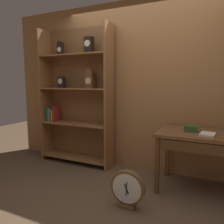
{
  "coord_description": "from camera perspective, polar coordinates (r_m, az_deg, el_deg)",
  "views": [
    {
      "loc": [
        1.06,
        -2.09,
        1.37
      ],
      "look_at": [
        -0.25,
        0.67,
        0.96
      ],
      "focal_mm": 35.72,
      "sensor_mm": 36.0,
      "label": 1
    }
  ],
  "objects": [
    {
      "name": "ground_plane",
      "position": [
        2.71,
        -1.52,
        -22.69
      ],
      "size": [
        10.0,
        10.0,
        0.0
      ],
      "primitive_type": "plane",
      "color": "brown"
    },
    {
      "name": "back_wood_panel",
      "position": [
        3.47,
        7.6,
        6.43
      ],
      "size": [
        4.8,
        0.05,
        2.6
      ],
      "primitive_type": "cube",
      "color": "#9E6B3D",
      "rests_on": "ground"
    },
    {
      "name": "bookshelf",
      "position": [
        3.79,
        -9.03,
        3.77
      ],
      "size": [
        1.28,
        0.33,
        2.26
      ],
      "color": "brown",
      "rests_on": "ground"
    },
    {
      "name": "toolbox_small",
      "position": [
        2.97,
        19.56,
        -4.03
      ],
      "size": [
        0.16,
        0.13,
        0.07
      ],
      "primitive_type": "cube",
      "color": "#2D5123",
      "rests_on": "workbench"
    },
    {
      "name": "open_repair_manual",
      "position": [
        2.84,
        23.29,
        -5.27
      ],
      "size": [
        0.18,
        0.23,
        0.02
      ],
      "primitive_type": "cube",
      "rotation": [
        0.0,
        0.0,
        -0.1
      ],
      "color": "silver",
      "rests_on": "workbench"
    },
    {
      "name": "workbench",
      "position": [
        2.95,
        23.14,
        -6.8
      ],
      "size": [
        1.17,
        0.69,
        0.75
      ],
      "color": "brown",
      "rests_on": "ground"
    },
    {
      "name": "round_clock_large",
      "position": [
        2.57,
        4.02,
        -19.05
      ],
      "size": [
        0.38,
        0.11,
        0.42
      ],
      "color": "brown",
      "rests_on": "ground"
    }
  ]
}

